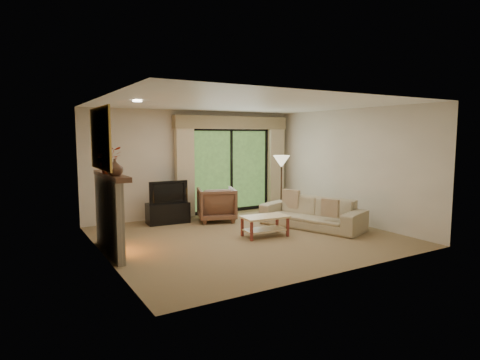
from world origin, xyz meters
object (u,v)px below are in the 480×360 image
armchair (217,204)px  coffee_table (265,226)px  media_console (168,213)px  sofa (312,213)px

armchair → coffee_table: bearing=113.9°
media_console → sofa: size_ratio=0.42×
media_console → armchair: (1.08, -0.34, 0.16)m
media_console → armchair: armchair is taller
media_console → armchair: bearing=-14.2°
coffee_table → armchair: bearing=100.2°
media_console → coffee_table: size_ratio=1.03×
armchair → coffee_table: size_ratio=0.95×
sofa → coffee_table: size_ratio=2.43×
armchair → sofa: bearing=150.3°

